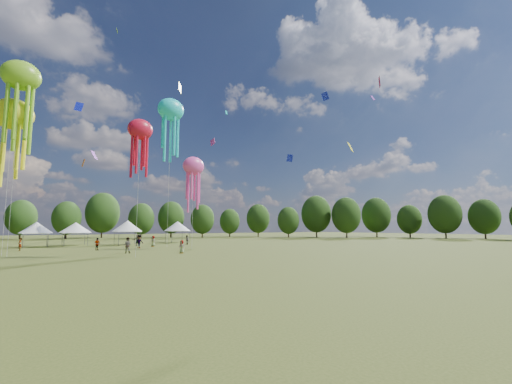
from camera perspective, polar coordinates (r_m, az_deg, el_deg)
ground at (r=15.61m, az=28.94°, el=-16.96°), size 300.00×300.00×0.00m
spectator_near at (r=43.15m, az=-21.41°, el=-8.60°), size 1.16×1.07×1.90m
spectators_far at (r=54.79m, az=-19.48°, el=-8.11°), size 25.16×20.26×1.92m
festival_tents at (r=64.63m, az=-27.44°, el=-5.40°), size 39.26×8.46×4.36m
show_kites at (r=48.56m, az=-24.57°, el=10.10°), size 25.28×17.85×24.36m
small_kites at (r=56.03m, az=-19.48°, el=22.81°), size 82.36×58.89×45.30m
treeline at (r=70.20m, az=-26.90°, el=-2.67°), size 201.57×95.24×13.43m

